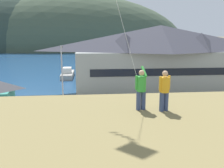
{
  "coord_description": "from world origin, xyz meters",
  "views": [
    {
      "loc": [
        -1.81,
        -20.11,
        9.8
      ],
      "look_at": [
        0.89,
        9.0,
        3.5
      ],
      "focal_mm": 41.19,
      "sensor_mm": 36.0,
      "label": 1
    }
  ],
  "objects": [
    {
      "name": "wharf_dock",
      "position": [
        -2.57,
        34.41,
        0.35
      ],
      "size": [
        3.2,
        15.76,
        0.7
      ],
      "color": "#70604C",
      "rests_on": "ground"
    },
    {
      "name": "storage_shed_waterside",
      "position": [
        2.21,
        22.57,
        2.42
      ],
      "size": [
        6.22,
        5.71,
        4.66
      ],
      "color": "#756B5B",
      "rests_on": "ground"
    },
    {
      "name": "harbor_lodge",
      "position": [
        9.92,
        21.01,
        5.49
      ],
      "size": [
        28.8,
        9.81,
        10.37
      ],
      "color": "#999E99",
      "rests_on": "ground"
    },
    {
      "name": "person_companion",
      "position": [
        1.36,
        -9.85,
        7.3
      ],
      "size": [
        0.53,
        0.4,
        1.74
      ],
      "color": "#384770",
      "rests_on": "grassy_hill_foreground"
    },
    {
      "name": "person_kite_flyer",
      "position": [
        0.42,
        -9.59,
        7.31
      ],
      "size": [
        0.52,
        0.69,
        1.86
      ],
      "color": "#384770",
      "rests_on": "grassy_hill_foreground"
    },
    {
      "name": "parking_lot_pad",
      "position": [
        0.0,
        5.0,
        0.05
      ],
      "size": [
        40.0,
        20.0,
        0.1
      ],
      "primitive_type": "cube",
      "color": "gray",
      "rests_on": "ground"
    },
    {
      "name": "far_hill_east_peak",
      "position": [
        -10.81,
        109.31,
        0.0
      ],
      "size": [
        116.38,
        46.92,
        52.74
      ],
      "primitive_type": "ellipsoid",
      "color": "#42513D",
      "rests_on": "ground"
    },
    {
      "name": "moored_boat_wharfside",
      "position": [
        -6.1,
        32.21,
        0.72
      ],
      "size": [
        2.42,
        7.36,
        2.16
      ],
      "color": "#A8A399",
      "rests_on": "ground"
    },
    {
      "name": "parked_car_front_row_red",
      "position": [
        -5.18,
        -0.36,
        1.06
      ],
      "size": [
        4.34,
        2.34,
        1.82
      ],
      "color": "#9EA3A8",
      "rests_on": "parking_lot_pad"
    },
    {
      "name": "moored_boat_outer_mooring",
      "position": [
        0.84,
        37.67,
        0.72
      ],
      "size": [
        2.92,
        7.01,
        2.16
      ],
      "color": "navy",
      "rests_on": "ground"
    },
    {
      "name": "parked_car_corner_spot",
      "position": [
        4.25,
        -0.47,
        1.06
      ],
      "size": [
        4.22,
        2.1,
        1.82
      ],
      "color": "navy",
      "rests_on": "parking_lot_pad"
    },
    {
      "name": "bay_water",
      "position": [
        0.0,
        60.0,
        0.01
      ],
      "size": [
        360.0,
        84.0,
        0.03
      ],
      "primitive_type": "cube",
      "color": "navy",
      "rests_on": "ground"
    },
    {
      "name": "far_hill_west_ridge",
      "position": [
        -38.77,
        112.64,
        0.0
      ],
      "size": [
        113.23,
        49.46,
        53.47
      ],
      "primitive_type": "ellipsoid",
      "color": "#2D3D33",
      "rests_on": "ground"
    },
    {
      "name": "parking_light_pole",
      "position": [
        -4.95,
        10.55,
        4.52
      ],
      "size": [
        0.24,
        0.78,
        7.74
      ],
      "color": "#ADADB2",
      "rests_on": "parking_lot_pad"
    },
    {
      "name": "ground_plane",
      "position": [
        0.0,
        0.0,
        0.0
      ],
      "size": [
        600.0,
        600.0,
        0.0
      ],
      "primitive_type": "plane",
      "color": "#66604C"
    }
  ]
}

